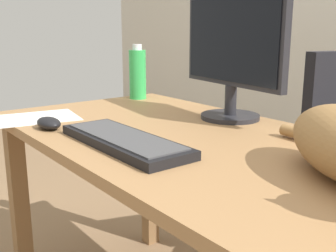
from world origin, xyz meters
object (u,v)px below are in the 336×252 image
at_px(monitor, 232,52).
at_px(water_bottle, 138,74).
at_px(keyboard, 124,141).
at_px(computer_mouse, 49,123).

height_order(monitor, water_bottle, monitor).
height_order(monitor, keyboard, monitor).
height_order(keyboard, computer_mouse, computer_mouse).
distance_m(keyboard, computer_mouse, 0.31).
distance_m(monitor, water_bottle, 0.55).
xyz_separation_m(computer_mouse, water_bottle, (-0.29, 0.52, 0.09)).
distance_m(monitor, computer_mouse, 0.63).
bearing_deg(water_bottle, computer_mouse, -60.95).
relative_size(computer_mouse, water_bottle, 0.47).
relative_size(monitor, computer_mouse, 4.36).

